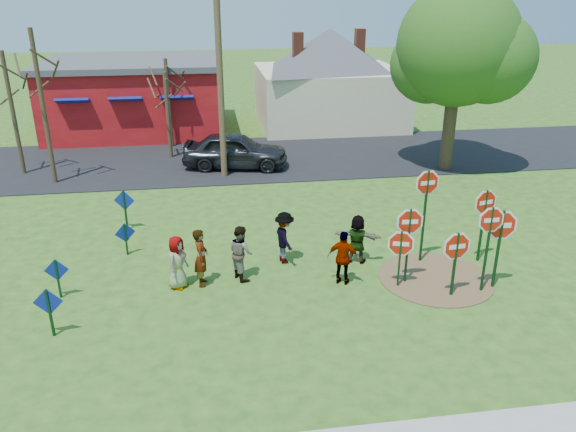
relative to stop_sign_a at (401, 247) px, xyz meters
name	(u,v)px	position (x,y,z in m)	size (l,w,h in m)	color
ground	(273,273)	(-3.29, 1.26, -1.18)	(120.00, 120.00, 0.00)	#2A5217
road	(243,158)	(-3.29, 12.76, -1.16)	(120.00, 7.50, 0.04)	black
dirt_patch	(436,278)	(1.21, 0.26, -1.16)	(3.20, 3.20, 0.03)	brown
red_building	(134,96)	(-8.79, 19.25, 0.79)	(9.40, 7.69, 3.90)	maroon
cream_house	(329,74)	(2.21, 19.26, 1.75)	(9.40, 9.40, 6.50)	beige
stop_sign_a	(401,247)	(0.00, 0.00, 0.00)	(0.94, 0.28, 1.78)	#0E3416
stop_sign_b	(427,193)	(1.15, 1.34, 1.01)	(0.99, 0.14, 2.98)	#0E3416
stop_sign_c	(490,230)	(2.14, -0.59, 0.63)	(0.95, 0.07, 2.57)	#0E3416
stop_sign_d	(485,208)	(2.88, 1.14, 0.52)	(0.99, 0.24, 2.38)	#0E3416
stop_sign_e	(456,251)	(1.25, -0.69, 0.14)	(1.03, 0.11, 1.96)	#0E3416
stop_sign_f	(501,231)	(2.55, -0.44, 0.52)	(1.12, 0.12, 2.41)	#0E3416
stop_sign_g	(409,229)	(0.27, 0.20, 0.44)	(0.99, 0.09, 2.32)	#0E3416
blue_diamond_a	(49,307)	(-8.79, -1.06, -0.41)	(0.68, 0.07, 1.26)	#0E3416
blue_diamond_b	(57,274)	(-9.02, 0.74, -0.49)	(0.62, 0.06, 1.13)	#0E3416
blue_diamond_c	(126,236)	(-7.56, 3.09, -0.55)	(0.59, 0.24, 1.04)	#0E3416
blue_diamond_d	(125,205)	(-7.79, 5.07, -0.32)	(0.69, 0.18, 1.40)	#0E3416
person_a	(177,262)	(-5.94, 0.85, -0.43)	(0.73, 0.48, 1.50)	#344480
person_b	(201,257)	(-5.29, 0.90, -0.35)	(0.60, 0.39, 1.65)	#256D65
person_c	(241,252)	(-4.20, 1.13, -0.39)	(0.76, 0.60, 1.57)	brown
person_d	(285,238)	(-2.86, 1.91, -0.39)	(1.02, 0.59, 1.58)	#2E2D31
person_e	(344,258)	(-1.45, 0.39, -0.40)	(0.91, 0.38, 1.56)	#552E62
person_f	(357,239)	(-0.75, 1.60, -0.43)	(1.38, 0.44, 1.49)	#215035
suv	(235,150)	(-3.73, 11.38, -0.35)	(1.86, 4.61, 1.57)	#313136
utility_pole	(220,72)	(-4.29, 10.25, 3.24)	(2.04, 0.51, 8.40)	#4C3823
leafy_tree	(461,52)	(5.66, 9.84, 3.91)	(5.56, 5.08, 7.91)	#382819
bare_tree_west	(40,86)	(-11.30, 10.39, 2.82)	(1.80, 1.80, 6.18)	#382819
bare_tree_east	(168,91)	(-6.72, 15.42, 1.66)	(1.80, 1.80, 4.38)	#382819
bare_tree_mid	(10,96)	(-12.94, 11.91, 2.20)	(1.80, 1.80, 5.22)	#382819
bare_tree_extra	(167,103)	(-6.69, 13.46, 1.42)	(1.80, 1.80, 4.02)	#382819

